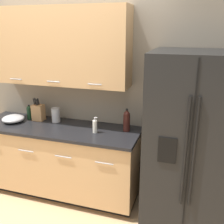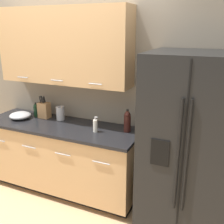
{
  "view_description": "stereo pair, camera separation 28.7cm",
  "coord_description": "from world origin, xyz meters",
  "px_view_note": "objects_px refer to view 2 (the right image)",
  "views": [
    {
      "loc": [
        1.52,
        -1.86,
        2.03
      ],
      "look_at": [
        0.69,
        0.74,
        1.15
      ],
      "focal_mm": 42.0,
      "sensor_mm": 36.0,
      "label": 1
    },
    {
      "loc": [
        1.79,
        -1.76,
        2.03
      ],
      "look_at": [
        0.69,
        0.74,
        1.15
      ],
      "focal_mm": 42.0,
      "sensor_mm": 36.0,
      "label": 2
    }
  ],
  "objects_px": {
    "mixing_bowl": "(20,115)",
    "oil_bottle": "(36,110)",
    "wine_bottle": "(127,121)",
    "soap_dispenser": "(95,126)",
    "refrigerator": "(188,148)",
    "steel_canister": "(60,113)",
    "knife_block": "(44,110)"
  },
  "relations": [
    {
      "from": "wine_bottle",
      "to": "refrigerator",
      "type": "bearing_deg",
      "value": -15.79
    },
    {
      "from": "soap_dispenser",
      "to": "oil_bottle",
      "type": "bearing_deg",
      "value": 169.74
    },
    {
      "from": "knife_block",
      "to": "soap_dispenser",
      "type": "height_order",
      "value": "knife_block"
    },
    {
      "from": "knife_block",
      "to": "mixing_bowl",
      "type": "relative_size",
      "value": 1.06
    },
    {
      "from": "refrigerator",
      "to": "soap_dispenser",
      "type": "distance_m",
      "value": 1.04
    },
    {
      "from": "wine_bottle",
      "to": "soap_dispenser",
      "type": "bearing_deg",
      "value": -154.24
    },
    {
      "from": "wine_bottle",
      "to": "soap_dispenser",
      "type": "height_order",
      "value": "wine_bottle"
    },
    {
      "from": "refrigerator",
      "to": "oil_bottle",
      "type": "height_order",
      "value": "refrigerator"
    },
    {
      "from": "knife_block",
      "to": "mixing_bowl",
      "type": "height_order",
      "value": "knife_block"
    },
    {
      "from": "wine_bottle",
      "to": "steel_canister",
      "type": "bearing_deg",
      "value": 178.19
    },
    {
      "from": "knife_block",
      "to": "steel_canister",
      "type": "xyz_separation_m",
      "value": [
        0.24,
        0.01,
        -0.02
      ]
    },
    {
      "from": "refrigerator",
      "to": "oil_bottle",
      "type": "bearing_deg",
      "value": 173.75
    },
    {
      "from": "refrigerator",
      "to": "steel_canister",
      "type": "height_order",
      "value": "refrigerator"
    },
    {
      "from": "knife_block",
      "to": "soap_dispenser",
      "type": "relative_size",
      "value": 1.59
    },
    {
      "from": "knife_block",
      "to": "mixing_bowl",
      "type": "bearing_deg",
      "value": -149.41
    },
    {
      "from": "oil_bottle",
      "to": "wine_bottle",
      "type": "bearing_deg",
      "value": -0.85
    },
    {
      "from": "wine_bottle",
      "to": "soap_dispenser",
      "type": "xyz_separation_m",
      "value": [
        -0.33,
        -0.16,
        -0.05
      ]
    },
    {
      "from": "knife_block",
      "to": "oil_bottle",
      "type": "distance_m",
      "value": 0.14
    },
    {
      "from": "steel_canister",
      "to": "oil_bottle",
      "type": "bearing_deg",
      "value": -178.51
    },
    {
      "from": "refrigerator",
      "to": "mixing_bowl",
      "type": "bearing_deg",
      "value": 178.36
    },
    {
      "from": "knife_block",
      "to": "steel_canister",
      "type": "relative_size",
      "value": 1.51
    },
    {
      "from": "soap_dispenser",
      "to": "wine_bottle",
      "type": "bearing_deg",
      "value": 25.76
    },
    {
      "from": "mixing_bowl",
      "to": "oil_bottle",
      "type": "bearing_deg",
      "value": 50.42
    },
    {
      "from": "wine_bottle",
      "to": "steel_canister",
      "type": "distance_m",
      "value": 0.93
    },
    {
      "from": "refrigerator",
      "to": "wine_bottle",
      "type": "distance_m",
      "value": 0.75
    },
    {
      "from": "steel_canister",
      "to": "mixing_bowl",
      "type": "xyz_separation_m",
      "value": [
        -0.51,
        -0.17,
        -0.05
      ]
    },
    {
      "from": "knife_block",
      "to": "mixing_bowl",
      "type": "xyz_separation_m",
      "value": [
        -0.27,
        -0.16,
        -0.06
      ]
    },
    {
      "from": "wine_bottle",
      "to": "mixing_bowl",
      "type": "height_order",
      "value": "wine_bottle"
    },
    {
      "from": "refrigerator",
      "to": "steel_canister",
      "type": "xyz_separation_m",
      "value": [
        -1.64,
        0.23,
        0.07
      ]
    },
    {
      "from": "refrigerator",
      "to": "wine_bottle",
      "type": "relative_size",
      "value": 6.96
    },
    {
      "from": "wine_bottle",
      "to": "mixing_bowl",
      "type": "relative_size",
      "value": 0.96
    },
    {
      "from": "knife_block",
      "to": "refrigerator",
      "type": "bearing_deg",
      "value": -6.66
    }
  ]
}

